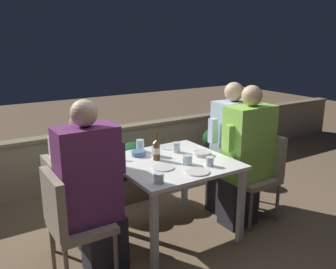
{
  "coord_description": "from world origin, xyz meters",
  "views": [
    {
      "loc": [
        -1.6,
        -2.45,
        1.75
      ],
      "look_at": [
        0.0,
        0.07,
        0.94
      ],
      "focal_mm": 38.0,
      "sensor_mm": 36.0,
      "label": 1
    }
  ],
  "objects_px": {
    "beer_bottle": "(157,149)",
    "potted_plant": "(214,148)",
    "person_purple_stripe": "(93,191)",
    "person_white_polo": "(90,185)",
    "chair_right_far": "(242,159)",
    "chair_right_near": "(259,168)",
    "chair_left_far": "(66,201)",
    "person_blue_shirt": "(229,147)",
    "chair_left_near": "(68,217)",
    "person_green_blouse": "(246,157)"
  },
  "relations": [
    {
      "from": "potted_plant",
      "to": "chair_left_far",
      "type": "bearing_deg",
      "value": -160.15
    },
    {
      "from": "chair_right_near",
      "to": "potted_plant",
      "type": "distance_m",
      "value": 1.11
    },
    {
      "from": "person_purple_stripe",
      "to": "potted_plant",
      "type": "bearing_deg",
      "value": 27.43
    },
    {
      "from": "person_green_blouse",
      "to": "beer_bottle",
      "type": "relative_size",
      "value": 5.36
    },
    {
      "from": "chair_right_near",
      "to": "beer_bottle",
      "type": "bearing_deg",
      "value": 166.06
    },
    {
      "from": "person_white_polo",
      "to": "chair_right_far",
      "type": "height_order",
      "value": "person_white_polo"
    },
    {
      "from": "chair_right_near",
      "to": "person_green_blouse",
      "type": "relative_size",
      "value": 0.64
    },
    {
      "from": "chair_left_far",
      "to": "person_purple_stripe",
      "type": "bearing_deg",
      "value": -66.15
    },
    {
      "from": "person_purple_stripe",
      "to": "chair_right_near",
      "type": "height_order",
      "value": "person_purple_stripe"
    },
    {
      "from": "person_purple_stripe",
      "to": "person_green_blouse",
      "type": "height_order",
      "value": "person_purple_stripe"
    },
    {
      "from": "chair_right_far",
      "to": "person_white_polo",
      "type": "bearing_deg",
      "value": 179.97
    },
    {
      "from": "chair_left_far",
      "to": "person_blue_shirt",
      "type": "height_order",
      "value": "person_blue_shirt"
    },
    {
      "from": "person_white_polo",
      "to": "person_green_blouse",
      "type": "height_order",
      "value": "person_green_blouse"
    },
    {
      "from": "person_white_polo",
      "to": "chair_left_near",
      "type": "bearing_deg",
      "value": -134.21
    },
    {
      "from": "chair_left_near",
      "to": "chair_right_near",
      "type": "distance_m",
      "value": 1.89
    },
    {
      "from": "person_blue_shirt",
      "to": "beer_bottle",
      "type": "relative_size",
      "value": 5.34
    },
    {
      "from": "chair_left_near",
      "to": "person_white_polo",
      "type": "distance_m",
      "value": 0.39
    },
    {
      "from": "beer_bottle",
      "to": "potted_plant",
      "type": "bearing_deg",
      "value": 31.4
    },
    {
      "from": "beer_bottle",
      "to": "person_purple_stripe",
      "type": "bearing_deg",
      "value": -161.2
    },
    {
      "from": "person_purple_stripe",
      "to": "person_blue_shirt",
      "type": "bearing_deg",
      "value": 9.89
    },
    {
      "from": "chair_left_far",
      "to": "chair_right_near",
      "type": "relative_size",
      "value": 1.0
    },
    {
      "from": "chair_right_near",
      "to": "person_green_blouse",
      "type": "xyz_separation_m",
      "value": [
        -0.19,
        0.0,
        0.15
      ]
    },
    {
      "from": "potted_plant",
      "to": "person_white_polo",
      "type": "bearing_deg",
      "value": -158.32
    },
    {
      "from": "beer_bottle",
      "to": "potted_plant",
      "type": "distance_m",
      "value": 1.61
    },
    {
      "from": "person_green_blouse",
      "to": "potted_plant",
      "type": "height_order",
      "value": "person_green_blouse"
    },
    {
      "from": "chair_right_far",
      "to": "potted_plant",
      "type": "relative_size",
      "value": 1.31
    },
    {
      "from": "potted_plant",
      "to": "person_blue_shirt",
      "type": "bearing_deg",
      "value": -119.92
    },
    {
      "from": "potted_plant",
      "to": "chair_right_near",
      "type": "bearing_deg",
      "value": -105.98
    },
    {
      "from": "chair_left_far",
      "to": "person_green_blouse",
      "type": "height_order",
      "value": "person_green_blouse"
    },
    {
      "from": "chair_right_far",
      "to": "chair_right_near",
      "type": "bearing_deg",
      "value": -100.36
    },
    {
      "from": "chair_left_far",
      "to": "beer_bottle",
      "type": "distance_m",
      "value": 0.86
    },
    {
      "from": "chair_left_far",
      "to": "person_blue_shirt",
      "type": "xyz_separation_m",
      "value": [
        1.69,
        -0.0,
        0.16
      ]
    },
    {
      "from": "chair_right_near",
      "to": "beer_bottle",
      "type": "xyz_separation_m",
      "value": [
        -1.02,
        0.25,
        0.3
      ]
    },
    {
      "from": "beer_bottle",
      "to": "chair_right_far",
      "type": "bearing_deg",
      "value": 2.19
    },
    {
      "from": "person_white_polo",
      "to": "person_blue_shirt",
      "type": "height_order",
      "value": "person_blue_shirt"
    },
    {
      "from": "person_blue_shirt",
      "to": "potted_plant",
      "type": "bearing_deg",
      "value": 60.08
    },
    {
      "from": "chair_left_far",
      "to": "chair_right_near",
      "type": "distance_m",
      "value": 1.85
    },
    {
      "from": "chair_right_far",
      "to": "beer_bottle",
      "type": "distance_m",
      "value": 1.12
    },
    {
      "from": "person_white_polo",
      "to": "person_blue_shirt",
      "type": "distance_m",
      "value": 1.49
    },
    {
      "from": "chair_left_far",
      "to": "chair_right_near",
      "type": "height_order",
      "value": "same"
    },
    {
      "from": "person_white_polo",
      "to": "chair_right_near",
      "type": "distance_m",
      "value": 1.66
    },
    {
      "from": "person_purple_stripe",
      "to": "chair_right_near",
      "type": "distance_m",
      "value": 1.71
    },
    {
      "from": "chair_right_near",
      "to": "person_blue_shirt",
      "type": "bearing_deg",
      "value": 115.05
    },
    {
      "from": "chair_left_far",
      "to": "chair_right_far",
      "type": "distance_m",
      "value": 1.88
    },
    {
      "from": "chair_right_near",
      "to": "beer_bottle",
      "type": "distance_m",
      "value": 1.1
    },
    {
      "from": "chair_left_near",
      "to": "person_purple_stripe",
      "type": "height_order",
      "value": "person_purple_stripe"
    },
    {
      "from": "person_green_blouse",
      "to": "chair_right_near",
      "type": "bearing_deg",
      "value": 0.0
    },
    {
      "from": "person_white_polo",
      "to": "potted_plant",
      "type": "height_order",
      "value": "person_white_polo"
    },
    {
      "from": "chair_left_near",
      "to": "chair_left_far",
      "type": "distance_m",
      "value": 0.28
    },
    {
      "from": "person_white_polo",
      "to": "person_green_blouse",
      "type": "xyz_separation_m",
      "value": [
        1.44,
        -0.3,
        0.07
      ]
    }
  ]
}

